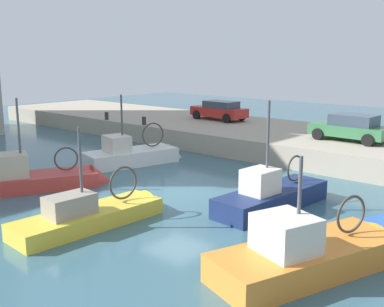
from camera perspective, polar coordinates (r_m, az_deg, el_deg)
name	(u,v)px	position (r m, az deg, el deg)	size (l,w,h in m)	color
water_surface	(178,194)	(20.03, -1.71, -4.95)	(80.00, 80.00, 0.00)	#386070
quay_wall	(307,143)	(29.13, 13.92, 1.25)	(9.00, 56.00, 1.20)	#ADA08C
fishing_boat_yellow	(98,220)	(16.91, -11.39, -8.01)	(6.28, 2.06, 4.22)	gold
fishing_boat_orange	(316,265)	(13.68, 14.91, -12.97)	(6.69, 3.83, 4.17)	orange
fishing_boat_white	(136,161)	(25.75, -6.81, -0.94)	(6.06, 3.24, 4.67)	white
fishing_boat_navy	(276,203)	(18.65, 10.23, -6.02)	(6.24, 2.22, 4.96)	navy
fishing_boat_red	(40,185)	(21.90, -18.11, -3.68)	(6.56, 4.38, 4.89)	#BC3833
parked_car_green	(351,128)	(26.96, 18.81, 3.02)	(2.05, 4.23, 1.46)	#387547
parked_car_red	(219,110)	(34.05, 3.36, 5.31)	(2.03, 4.36, 1.38)	red
mooring_bollard_south	(144,121)	(31.75, -5.88, 3.99)	(0.28, 0.28, 0.55)	#2D2D33
mooring_bollard_mid	(107,116)	(34.77, -10.38, 4.54)	(0.28, 0.28, 0.55)	#2D2D33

